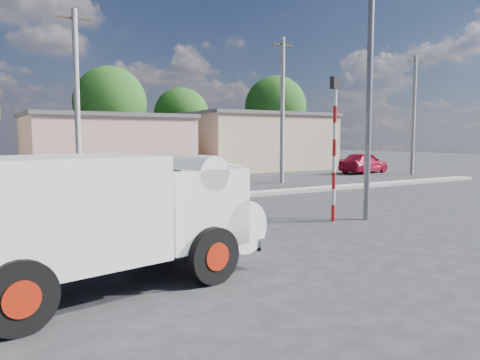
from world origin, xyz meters
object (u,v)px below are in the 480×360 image
truck (111,215)px  car_cream (211,168)px  cyclist (207,201)px  traffic_pole (335,136)px  bicycle (207,216)px  car_red (364,163)px  streetlight (366,57)px

truck → car_cream: (11.49, 18.17, -0.62)m
cyclist → traffic_pole: (4.22, -0.20, 1.70)m
bicycle → car_red: 23.20m
bicycle → car_cream: (8.12, 15.20, 0.13)m
truck → car_cream: bearing=47.3°
traffic_pole → car_red: bearing=41.3°
bicycle → car_red: bearing=-63.4°
truck → cyclist: 4.50m
cyclist → streetlight: 6.59m
truck → streetlight: 9.62m
bicycle → car_red: (19.22, 12.99, 0.24)m
car_cream → bicycle: bearing=155.5°
cyclist → car_cream: cyclist is taller
truck → car_red: bearing=24.8°
car_red → traffic_pole: traffic_pole is taller
bicycle → car_cream: 17.24m
car_cream → car_red: car_red is taller
streetlight → bicycle: bearing=174.5°
bicycle → streetlight: size_ratio=0.21×
car_cream → streetlight: streetlight is taller
bicycle → traffic_pole: (4.22, -0.20, 2.09)m
cyclist → car_cream: bearing=-35.6°
truck → car_red: 27.66m
car_cream → streetlight: (-2.96, -15.70, 4.32)m
truck → traffic_pole: 8.19m
cyclist → car_cream: (8.12, 15.20, -0.26)m
car_red → traffic_pole: (-14.99, -13.19, 1.85)m
cyclist → car_red: cyclist is taller
bicycle → car_red: car_red is taller
bicycle → cyclist: bearing=-0.0°
bicycle → streetlight: 6.84m
car_cream → cyclist: bearing=155.5°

